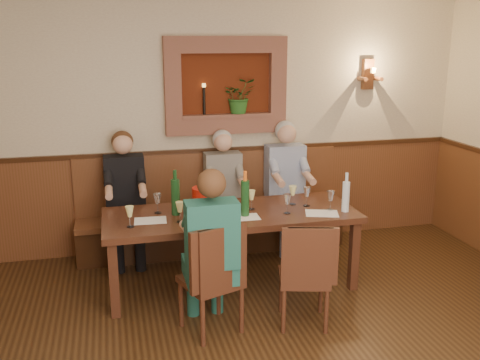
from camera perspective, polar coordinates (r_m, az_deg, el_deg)
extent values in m
cube|color=beige|center=(6.05, -3.43, 5.76)|extent=(6.00, 0.04, 2.80)
cube|color=brown|center=(6.22, -3.28, -2.03)|extent=(6.00, 0.04, 1.10)
cube|color=#381E0F|center=(6.08, -3.36, 3.17)|extent=(6.02, 0.06, 0.05)
cube|color=#541E0C|center=(6.01, -1.57, 10.05)|extent=(1.00, 0.02, 0.70)
cube|color=brown|center=(5.95, -1.51, 14.24)|extent=(1.36, 0.12, 0.18)
cube|color=brown|center=(6.02, -1.45, 5.84)|extent=(1.36, 0.12, 0.18)
cube|color=brown|center=(5.87, -7.19, 9.83)|extent=(0.18, 0.12, 0.70)
cube|color=brown|center=(6.12, 4.01, 10.11)|extent=(0.18, 0.12, 0.70)
cube|color=brown|center=(6.01, -1.46, 6.88)|extent=(1.00, 0.14, 0.04)
imported|color=#265E20|center=(6.02, -0.06, 8.96)|extent=(0.35, 0.30, 0.39)
cylinder|color=black|center=(5.94, -3.85, 8.41)|extent=(0.03, 0.03, 0.30)
cylinder|color=#FFBF59|center=(5.92, -3.88, 10.05)|extent=(0.04, 0.04, 0.04)
cube|color=brown|center=(6.55, 13.46, 10.93)|extent=(0.12, 0.08, 0.35)
cylinder|color=brown|center=(6.45, 12.91, 10.46)|extent=(0.05, 0.18, 0.05)
cylinder|color=brown|center=(6.54, 14.51, 10.42)|extent=(0.05, 0.18, 0.05)
cylinder|color=#FFBF59|center=(6.43, 14.02, 11.28)|extent=(0.06, 0.06, 0.06)
cube|color=#3A1B11|center=(5.11, -0.96, -3.79)|extent=(2.40, 0.90, 0.06)
cube|color=#3A1B11|center=(4.79, -13.29, -10.35)|extent=(0.08, 0.08, 0.69)
cube|color=#3A1B11|center=(5.27, 12.06, -7.89)|extent=(0.08, 0.08, 0.69)
cube|color=#3A1B11|center=(5.47, -13.42, -7.10)|extent=(0.08, 0.08, 0.69)
cube|color=#3A1B11|center=(5.90, 8.95, -5.24)|extent=(0.08, 0.08, 0.69)
cube|color=#381E0F|center=(6.12, -2.85, -5.75)|extent=(3.00, 0.40, 0.40)
cube|color=brown|center=(6.05, -2.87, -3.80)|extent=(3.00, 0.45, 0.06)
cube|color=brown|center=(6.13, -3.26, -0.05)|extent=(3.00, 0.06, 0.66)
cube|color=#3A1B11|center=(4.55, -3.12, -13.37)|extent=(0.52, 0.52, 0.41)
cube|color=#3A1B11|center=(4.45, -3.16, -10.78)|extent=(0.55, 0.55, 0.05)
cube|color=#3A1B11|center=(4.18, -1.85, -8.30)|extent=(0.41, 0.18, 0.51)
cube|color=#3A1B11|center=(4.68, 6.73, -12.73)|extent=(0.47, 0.47, 0.39)
cube|color=#3A1B11|center=(4.59, 6.81, -10.31)|extent=(0.50, 0.50, 0.05)
cube|color=#3A1B11|center=(4.31, 7.16, -8.14)|extent=(0.40, 0.14, 0.48)
cube|color=black|center=(5.88, -11.80, -6.69)|extent=(0.42, 0.44, 0.45)
cube|color=black|center=(5.84, -12.21, -0.07)|extent=(0.42, 0.22, 0.55)
sphere|color=#D8A384|center=(5.71, -12.41, 3.74)|extent=(0.21, 0.21, 0.21)
sphere|color=#4C2D19|center=(5.76, -12.44, 4.02)|extent=(0.23, 0.23, 0.23)
cube|color=#55514E|center=(6.01, -1.48, -5.91)|extent=(0.40, 0.42, 0.45)
cube|color=#55514E|center=(5.96, -1.86, 0.44)|extent=(0.40, 0.21, 0.53)
sphere|color=#D8A384|center=(5.84, -1.81, 4.05)|extent=(0.20, 0.20, 0.20)
sphere|color=#B2B2B2|center=(5.88, -1.91, 4.32)|extent=(0.22, 0.22, 0.22)
cube|color=navy|center=(6.18, 5.18, -5.35)|extent=(0.44, 0.46, 0.45)
cube|color=navy|center=(6.14, 4.79, 1.14)|extent=(0.44, 0.23, 0.57)
sphere|color=#D8A384|center=(6.02, 5.01, 4.94)|extent=(0.22, 0.22, 0.22)
sphere|color=#B2B2B2|center=(6.06, 4.85, 5.22)|extent=(0.24, 0.24, 0.24)
cube|color=navy|center=(4.61, -3.30, -12.70)|extent=(0.41, 0.43, 0.45)
cube|color=navy|center=(4.19, -3.01, -5.83)|extent=(0.41, 0.22, 0.54)
sphere|color=#D8A384|center=(4.10, -3.19, -0.45)|extent=(0.21, 0.21, 0.21)
sphere|color=#4C2D19|center=(4.05, -3.06, -0.36)|extent=(0.23, 0.23, 0.23)
cylinder|color=red|center=(5.04, -3.86, -2.21)|extent=(0.28, 0.28, 0.25)
cylinder|color=#19471E|center=(4.96, 0.55, -1.97)|extent=(0.08, 0.08, 0.34)
cylinder|color=orange|center=(4.90, 0.55, 0.43)|extent=(0.03, 0.03, 0.09)
cylinder|color=#19471E|center=(5.02, -6.88, -1.83)|extent=(0.09, 0.09, 0.34)
cylinder|color=#19471E|center=(4.97, -6.96, 0.56)|extent=(0.04, 0.04, 0.09)
cylinder|color=silver|center=(5.19, 11.22, -1.76)|extent=(0.08, 0.08, 0.29)
cylinder|color=silver|center=(5.14, 11.32, 0.27)|extent=(0.03, 0.03, 0.09)
cube|color=white|center=(4.94, -9.54, -4.28)|extent=(0.30, 0.23, 0.00)
cube|color=white|center=(4.96, 0.45, -3.99)|extent=(0.29, 0.21, 0.00)
cube|color=white|center=(5.13, 8.72, -3.53)|extent=(0.36, 0.30, 0.00)
cube|color=white|center=(4.79, -3.75, -4.74)|extent=(0.29, 0.24, 0.00)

